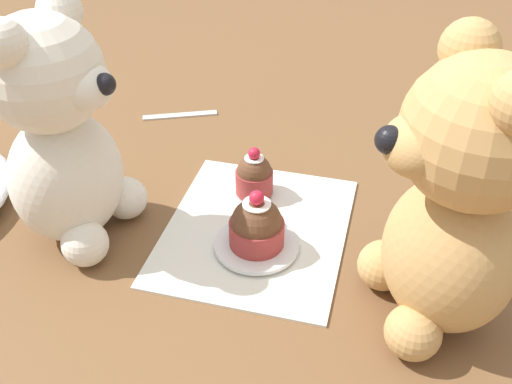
{
  "coord_description": "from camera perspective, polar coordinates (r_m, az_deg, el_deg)",
  "views": [
    {
      "loc": [
        -0.51,
        -0.13,
        0.45
      ],
      "look_at": [
        0.0,
        0.0,
        0.06
      ],
      "focal_mm": 42.0,
      "sensor_mm": 36.0,
      "label": 1
    }
  ],
  "objects": [
    {
      "name": "ground_plane",
      "position": [
        0.69,
        -0.0,
        -3.75
      ],
      "size": [
        4.0,
        4.0,
        0.0
      ],
      "primitive_type": "plane",
      "color": "brown"
    },
    {
      "name": "knitted_placemat",
      "position": [
        0.68,
        -0.0,
        -3.56
      ],
      "size": [
        0.24,
        0.2,
        0.01
      ],
      "primitive_type": "cube",
      "color": "silver",
      "rests_on": "ground_plane"
    },
    {
      "name": "teddy_bear_cream",
      "position": [
        0.65,
        -18.12,
        5.22
      ],
      "size": [
        0.14,
        0.14,
        0.26
      ],
      "rotation": [
        0.0,
        0.0,
        -0.1
      ],
      "color": "silver",
      "rests_on": "ground_plane"
    },
    {
      "name": "teddy_bear_tan",
      "position": [
        0.53,
        18.71,
        -0.73
      ],
      "size": [
        0.17,
        0.16,
        0.28
      ],
      "rotation": [
        0.0,
        0.0,
        3.54
      ],
      "color": "tan",
      "rests_on": "ground_plane"
    },
    {
      "name": "cupcake_near_cream_bear",
      "position": [
        0.72,
        -0.17,
        1.57
      ],
      "size": [
        0.05,
        0.05,
        0.06
      ],
      "color": "#993333",
      "rests_on": "knitted_placemat"
    },
    {
      "name": "saucer_plate",
      "position": [
        0.66,
        0.06,
        -5.01
      ],
      "size": [
        0.09,
        0.09,
        0.01
      ],
      "primitive_type": "cylinder",
      "color": "silver",
      "rests_on": "knitted_placemat"
    },
    {
      "name": "cupcake_near_tan_bear",
      "position": [
        0.64,
        0.06,
        -3.27
      ],
      "size": [
        0.06,
        0.06,
        0.07
      ],
      "color": "#993333",
      "rests_on": "saucer_plate"
    },
    {
      "name": "teaspoon",
      "position": [
        0.91,
        -7.25,
        7.33
      ],
      "size": [
        0.06,
        0.11,
        0.01
      ],
      "primitive_type": "cube",
      "rotation": [
        0.0,
        0.0,
        5.12
      ],
      "color": "silver",
      "rests_on": "ground_plane"
    }
  ]
}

